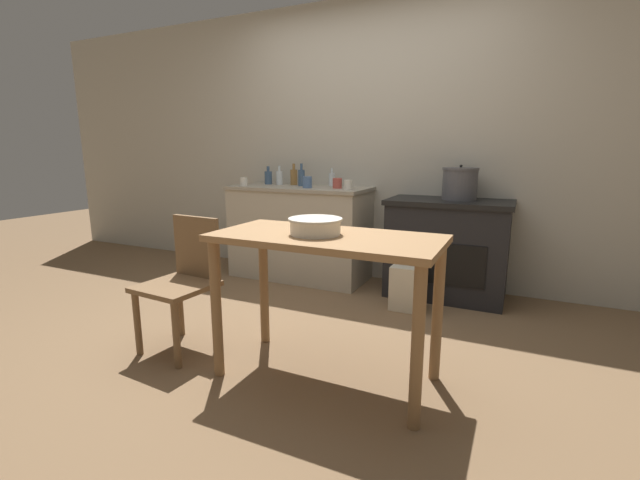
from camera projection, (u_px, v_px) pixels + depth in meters
The scene contains 18 objects.
ground_plane at pixel (291, 337), 2.84m from camera, with size 14.00×14.00×0.00m, color brown.
wall_back at pixel (372, 144), 3.97m from camera, with size 8.00×0.07×2.55m.
counter_cabinet at pixel (300, 232), 4.12m from camera, with size 1.33×0.60×0.88m.
stove at pixel (447, 249), 3.56m from camera, with size 0.98×0.56×0.82m.
work_table at pixel (326, 260), 2.21m from camera, with size 1.17×0.56×0.79m.
chair at pixel (184, 279), 2.62m from camera, with size 0.43×0.43×0.81m.
flour_sack at pixel (408, 288), 3.30m from camera, with size 0.26×0.18×0.34m, color beige.
stock_pot at pixel (460, 184), 3.47m from camera, with size 0.29×0.29×0.28m.
mixing_bowl_large at pixel (315, 225), 2.18m from camera, with size 0.28×0.28×0.08m.
bottle_far_left at pixel (268, 177), 4.28m from camera, with size 0.07×0.07×0.18m.
bottle_left at pixel (294, 177), 4.20m from camera, with size 0.07×0.07×0.21m.
bottle_mid_left at pixel (301, 177), 4.05m from camera, with size 0.06×0.06×0.21m.
bottle_center_left at pixel (332, 179), 4.05m from camera, with size 0.06×0.06×0.17m.
bottle_center at pixel (279, 177), 4.22m from camera, with size 0.06×0.06×0.19m.
cup_center_right at pixel (348, 185), 3.69m from camera, with size 0.07×0.07×0.08m, color silver.
cup_mid_right at pixel (337, 183), 3.82m from camera, with size 0.08×0.08×0.09m, color #B74C42.
cup_right at pixel (244, 182), 4.10m from camera, with size 0.07×0.07×0.08m, color silver.
cup_far_right at pixel (307, 182), 3.86m from camera, with size 0.09×0.09×0.10m, color #4C6B99.
Camera 1 is at (1.31, -2.30, 1.21)m, focal length 24.00 mm.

